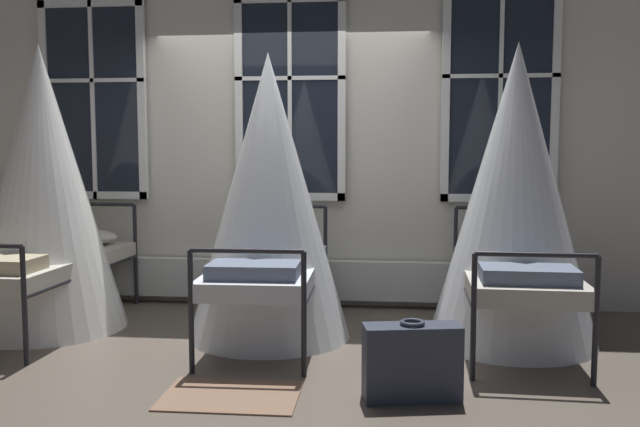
{
  "coord_description": "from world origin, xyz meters",
  "views": [
    {
      "loc": [
        0.94,
        -5.0,
        1.45
      ],
      "look_at": [
        0.39,
        0.11,
        0.96
      ],
      "focal_mm": 38.12,
      "sensor_mm": 36.0,
      "label": 1
    }
  ],
  "objects": [
    {
      "name": "ground",
      "position": [
        0.0,
        0.0,
        0.0
      ],
      "size": [
        18.16,
        18.16,
        0.0
      ],
      "primitive_type": "plane",
      "color": "brown"
    },
    {
      "name": "back_wall_with_windows",
      "position": [
        0.0,
        1.28,
        1.79
      ],
      "size": [
        7.84,
        0.1,
        3.58
      ],
      "primitive_type": "cube",
      "color": "beige",
      "rests_on": "ground"
    },
    {
      "name": "window_bank",
      "position": [
        0.0,
        1.16,
        1.14
      ],
      "size": [
        4.74,
        0.1,
        2.76
      ],
      "color": "black",
      "rests_on": "ground"
    },
    {
      "name": "cot_first",
      "position": [
        -1.85,
        0.16,
        1.11
      ],
      "size": [
        1.25,
        1.9,
        2.28
      ],
      "rotation": [
        0.0,
        0.0,
        1.54
      ],
      "color": "black",
      "rests_on": "ground"
    },
    {
      "name": "cot_second",
      "position": [
        -0.01,
        0.12,
        1.05
      ],
      "size": [
        1.25,
        1.9,
        2.18
      ],
      "rotation": [
        0.0,
        0.0,
        1.6
      ],
      "color": "black",
      "rests_on": "ground"
    },
    {
      "name": "cot_third",
      "position": [
        1.84,
        0.15,
        1.08
      ],
      "size": [
        1.25,
        1.9,
        2.23
      ],
      "rotation": [
        0.0,
        0.0,
        1.54
      ],
      "color": "black",
      "rests_on": "ground"
    },
    {
      "name": "rug_second",
      "position": [
        0.0,
        -1.2,
        0.01
      ],
      "size": [
        0.81,
        0.57,
        0.01
      ],
      "primitive_type": "cube",
      "rotation": [
        0.0,
        0.0,
        0.01
      ],
      "color": "brown",
      "rests_on": "ground"
    },
    {
      "name": "suitcase_dark",
      "position": [
        1.06,
        -1.13,
        0.22
      ],
      "size": [
        0.59,
        0.31,
        0.47
      ],
      "rotation": [
        0.0,
        0.0,
        0.19
      ],
      "color": "#2D3342",
      "rests_on": "ground"
    }
  ]
}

